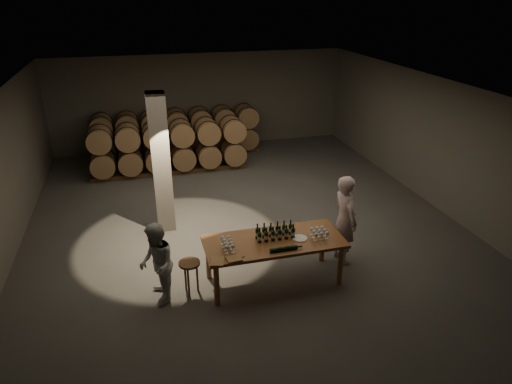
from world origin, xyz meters
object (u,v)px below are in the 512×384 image
object	(u,v)px
plate	(300,238)
notebook_near	(234,259)
person_woman	(157,264)
stool	(190,268)
bottle_cluster	(275,233)
tasting_table	(274,245)
person_man	(345,219)

from	to	relation	value
plate	notebook_near	bearing A→B (deg)	-164.08
plate	person_woman	size ratio (longest dim) A/B	0.18
stool	bottle_cluster	bearing A→B (deg)	0.49
plate	stool	distance (m)	2.10
tasting_table	bottle_cluster	size ratio (longest dim) A/B	3.57
tasting_table	stool	xyz separation A→B (m)	(-1.58, 0.06, -0.26)
person_woman	tasting_table	bearing A→B (deg)	87.26
plate	person_woman	xyz separation A→B (m)	(-2.64, 0.03, -0.14)
stool	person_man	world-z (taller)	person_man
bottle_cluster	plate	distance (m)	0.47
plate	notebook_near	world-z (taller)	notebook_near
tasting_table	stool	bearing A→B (deg)	177.99
person_woman	notebook_near	bearing A→B (deg)	68.62
notebook_near	tasting_table	bearing A→B (deg)	21.86
person_man	notebook_near	bearing A→B (deg)	100.09
tasting_table	plate	size ratio (longest dim) A/B	9.34
bottle_cluster	person_man	size ratio (longest dim) A/B	0.39
notebook_near	person_man	bearing A→B (deg)	12.31
tasting_table	person_man	xyz separation A→B (m)	(1.59, 0.35, 0.14)
notebook_near	person_woman	world-z (taller)	person_woman
stool	person_woman	distance (m)	0.63
bottle_cluster	person_woman	world-z (taller)	person_woman
tasting_table	person_woman	bearing A→B (deg)	-178.95
plate	person_woman	distance (m)	2.64
stool	plate	bearing A→B (deg)	-3.38
bottle_cluster	stool	world-z (taller)	bottle_cluster
plate	notebook_near	xyz separation A→B (m)	(-1.34, -0.38, 0.01)
bottle_cluster	plate	bearing A→B (deg)	-17.22
tasting_table	plate	world-z (taller)	plate
plate	tasting_table	bearing A→B (deg)	172.17
bottle_cluster	plate	size ratio (longest dim) A/B	2.61
tasting_table	plate	bearing A→B (deg)	-7.83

